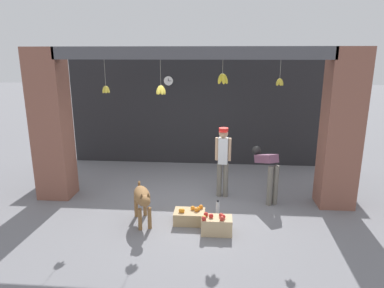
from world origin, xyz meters
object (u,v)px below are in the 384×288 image
at_px(worker_stooping, 267,168).
at_px(fruit_crate_apples, 216,225).
at_px(dog, 142,198).
at_px(fruit_crate_oranges, 190,216).
at_px(wall_clock, 168,81).
at_px(shopkeeper, 223,157).
at_px(water_bottle, 218,208).

distance_m(worker_stooping, fruit_crate_apples, 1.91).
xyz_separation_m(dog, fruit_crate_oranges, (0.86, 0.10, -0.39)).
distance_m(worker_stooping, wall_clock, 3.80).
relative_size(shopkeeper, water_bottle, 5.45).
xyz_separation_m(shopkeeper, water_bottle, (-0.09, -0.89, -0.76)).
bearing_deg(wall_clock, shopkeeper, -56.80).
distance_m(fruit_crate_oranges, wall_clock, 4.31).
height_order(worker_stooping, wall_clock, wall_clock).
bearing_deg(fruit_crate_apples, shopkeeper, 86.25).
height_order(shopkeeper, wall_clock, wall_clock).
xyz_separation_m(dog, fruit_crate_apples, (1.36, -0.25, -0.35)).
relative_size(shopkeeper, worker_stooping, 1.40).
distance_m(fruit_crate_oranges, fruit_crate_apples, 0.62).
bearing_deg(dog, worker_stooping, 96.62).
bearing_deg(dog, shopkeeper, 112.47).
height_order(shopkeeper, worker_stooping, shopkeeper).
distance_m(dog, wall_clock, 4.11).
height_order(dog, water_bottle, dog).
bearing_deg(fruit_crate_oranges, worker_stooping, 36.72).
distance_m(worker_stooping, water_bottle, 1.40).
bearing_deg(fruit_crate_apples, worker_stooping, 55.37).
xyz_separation_m(dog, worker_stooping, (2.40, 1.25, 0.23)).
bearing_deg(water_bottle, dog, -159.95).
distance_m(shopkeeper, worker_stooping, 0.95).
relative_size(shopkeeper, fruit_crate_apples, 2.90).
distance_m(fruit_crate_apples, wall_clock, 4.71).
relative_size(dog, fruit_crate_oranges, 1.76).
xyz_separation_m(dog, water_bottle, (1.38, 0.50, -0.38)).
relative_size(shopkeeper, wall_clock, 5.83).
bearing_deg(shopkeeper, fruit_crate_oranges, 69.77).
bearing_deg(worker_stooping, shopkeeper, 145.63).
bearing_deg(wall_clock, water_bottle, -66.09).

